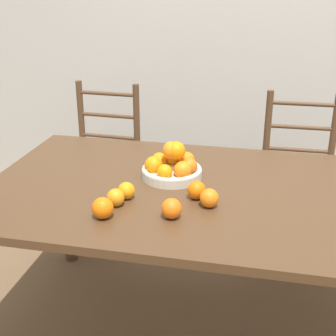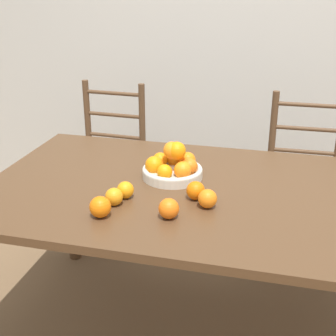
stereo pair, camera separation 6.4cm
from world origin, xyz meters
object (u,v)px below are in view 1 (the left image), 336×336
Objects in this scene: orange_loose_2 at (126,191)px; chair_right at (297,182)px; orange_loose_0 at (116,198)px; orange_loose_1 at (197,190)px; orange_loose_5 at (209,198)px; orange_loose_3 at (103,208)px; fruit_bowl at (172,166)px; chair_left at (102,165)px; orange_loose_4 at (172,209)px.

chair_right reaches higher than orange_loose_2.
orange_loose_0 is at bearing -107.52° from orange_loose_2.
orange_loose_2 is (-0.28, -0.06, -0.00)m from orange_loose_1.
orange_loose_5 is (0.34, -0.00, 0.00)m from orange_loose_2.
orange_loose_3 reaches higher than orange_loose_2.
orange_loose_3 is (-0.18, -0.42, -0.01)m from fruit_bowl.
orange_loose_3 is at bearing -155.18° from orange_loose_5.
orange_loose_5 reaches higher than orange_loose_2.
orange_loose_2 is (-0.14, -0.25, -0.02)m from fruit_bowl.
fruit_bowl is 0.29m from orange_loose_2.
orange_loose_1 is at bearing 23.38° from orange_loose_0.
chair_right is at bearing 2.55° from chair_left.
orange_loose_2 is at bearing 72.48° from orange_loose_0.
orange_loose_5 is at bearing -0.37° from orange_loose_2.
orange_loose_2 is at bearing -168.02° from orange_loose_1.
orange_loose_2 is 0.24m from orange_loose_4.
orange_loose_2 is at bearing -61.88° from chair_left.
orange_loose_1 is 0.08× the size of chair_left.
fruit_bowl reaches higher than orange_loose_5.
fruit_bowl is 0.99m from chair_right.
orange_loose_4 is at bearing -55.67° from chair_left.
orange_loose_0 is 0.24m from orange_loose_4.
orange_loose_4 reaches higher than orange_loose_1.
orange_loose_1 is 0.08× the size of chair_right.
fruit_bowl reaches higher than orange_loose_1.
chair_left is at bearing 129.88° from fruit_bowl.
orange_loose_0 is 0.07m from orange_loose_2.
fruit_bowl reaches higher than orange_loose_0.
orange_loose_2 is 0.34m from orange_loose_5.
orange_loose_4 is (0.21, -0.12, 0.00)m from orange_loose_2.
orange_loose_1 is 0.97× the size of orange_loose_4.
orange_loose_1 is 0.08m from orange_loose_5.
chair_left is 1.20m from chair_right.
orange_loose_4 is 0.08× the size of chair_left.
chair_right reaches higher than orange_loose_5.
orange_loose_0 is 0.87× the size of orange_loose_3.
chair_right is (1.20, 0.00, 0.00)m from chair_left.
fruit_bowl is 0.24m from orange_loose_1.
chair_left reaches higher than orange_loose_3.
chair_right is (0.74, 0.97, -0.32)m from orange_loose_2.
chair_right is at bearing 55.92° from orange_loose_3.
chair_left reaches higher than orange_loose_1.
orange_loose_5 is at bearing -46.02° from orange_loose_1.
fruit_bowl is at bearing 67.58° from orange_loose_3.
orange_loose_4 is at bearing -12.26° from orange_loose_0.
orange_loose_3 reaches higher than orange_loose_1.
orange_loose_3 is 0.08× the size of chair_right.
chair_right is at bearing 67.65° from orange_loose_5.
orange_loose_0 is 0.95× the size of orange_loose_5.
chair_left is at bearing 115.58° from orange_loose_2.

